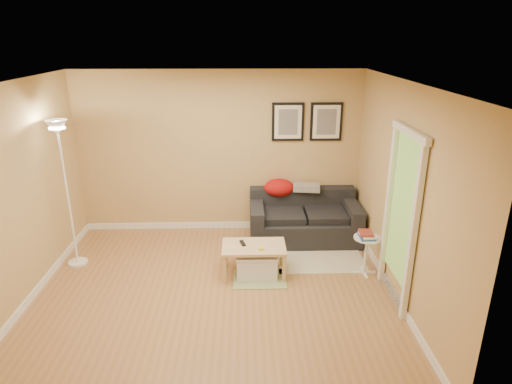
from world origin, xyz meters
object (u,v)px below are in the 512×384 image
sofa (304,217)px  side_table (366,255)px  coffee_table (254,260)px  storage_bin (257,264)px  book_stack (367,235)px  floor_lamp (68,199)px

sofa → side_table: (0.69, -1.10, -0.10)m
coffee_table → side_table: (1.51, -0.04, 0.06)m
storage_bin → book_stack: bearing=-0.1°
sofa → coffee_table: size_ratio=2.00×
coffee_table → floor_lamp: floor_lamp is taller
coffee_table → book_stack: (1.50, -0.04, 0.37)m
floor_lamp → sofa: bearing=12.0°
side_table → floor_lamp: (-4.02, 0.39, 0.71)m
coffee_table → storage_bin: coffee_table is taller
sofa → book_stack: size_ratio=6.71×
sofa → storage_bin: size_ratio=3.06×
side_table → book_stack: 0.31m
sofa → floor_lamp: bearing=-168.0°
coffee_table → storage_bin: bearing=-32.8°
storage_bin → floor_lamp: bearing=171.3°
coffee_table → book_stack: bearing=13.5°
storage_bin → sofa: bearing=54.6°
coffee_table → floor_lamp: size_ratio=0.41×
sofa → side_table: bearing=-57.9°
coffee_table → floor_lamp: bearing=-172.7°
side_table → floor_lamp: floor_lamp is taller
sofa → coffee_table: (-0.82, -1.06, -0.16)m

